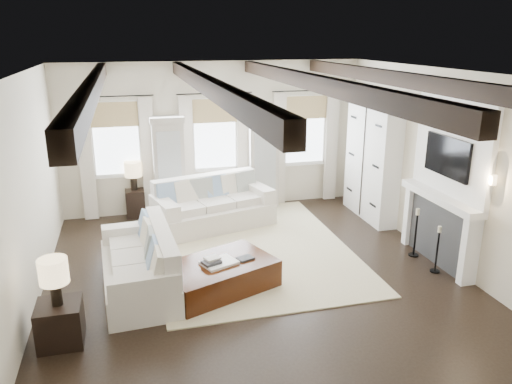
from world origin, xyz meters
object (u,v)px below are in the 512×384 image
object	(u,v)px
side_table_back	(136,203)
side_table_front	(60,323)
sofa_left	(143,265)
ottoman	(218,276)
sofa_back	(212,207)

from	to	relation	value
side_table_back	side_table_front	bearing A→B (deg)	-103.14
sofa_left	side_table_back	xyz separation A→B (m)	(-0.02, 3.31, -0.09)
sofa_left	ottoman	xyz separation A→B (m)	(1.10, -0.30, -0.17)
side_table_front	side_table_back	bearing A→B (deg)	76.86
sofa_left	side_table_front	distance (m)	1.59
sofa_back	sofa_left	bearing A→B (deg)	-122.05
sofa_back	ottoman	world-z (taller)	sofa_back
ottoman	side_table_back	bearing A→B (deg)	85.44
sofa_back	ottoman	distance (m)	2.67
side_table_front	side_table_back	xyz separation A→B (m)	(1.05, 4.48, 0.02)
sofa_left	side_table_front	size ratio (longest dim) A/B	4.21
ottoman	side_table_front	size ratio (longest dim) A/B	3.07
sofa_back	sofa_left	xyz separation A→B (m)	(-1.46, -2.34, -0.02)
sofa_left	ottoman	bearing A→B (deg)	-15.44
ottoman	side_table_front	bearing A→B (deg)	-179.80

